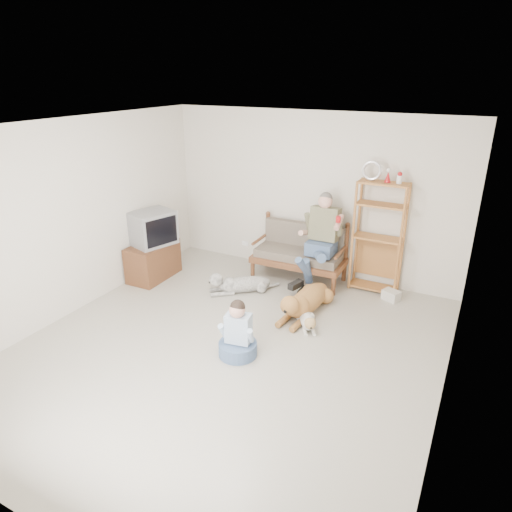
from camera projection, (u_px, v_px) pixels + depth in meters
The scene contains 17 objects.
floor at pixel (228, 349), 5.74m from camera, with size 5.50×5.50×0.00m, color #BBB6A4.
ceiling at pixel (222, 129), 4.72m from camera, with size 5.50×5.50×0.00m, color silver.
wall_back at pixel (311, 196), 7.49m from camera, with size 5.00×5.00×0.00m, color beige.
wall_front at pixel (8, 386), 2.97m from camera, with size 5.00×5.00×0.00m, color beige.
wall_left at pixel (70, 219), 6.30m from camera, with size 5.50×5.50×0.00m, color beige.
wall_right at pixel (460, 296), 4.17m from camera, with size 5.50×5.50×0.00m, color beige.
loveseat at pixel (300, 251), 7.54m from camera, with size 1.52×0.74×0.95m.
man at pixel (317, 247), 7.09m from camera, with size 0.58×0.83×1.35m.
etagere at pixel (378, 236), 6.99m from camera, with size 0.78×0.34×2.04m.
book_stack at pixel (391, 295), 6.95m from camera, with size 0.25×0.18×0.16m, color white.
tv_stand at pixel (153, 261), 7.65m from camera, with size 0.51×0.91×0.60m.
crt_tv at pixel (153, 228), 7.44m from camera, with size 0.70×0.79×0.55m.
wall_outlet at pixel (245, 243), 8.41m from camera, with size 0.12×0.02×0.08m, color white.
golden_retriever at pixel (305, 301), 6.54m from camera, with size 0.47×1.52×0.46m.
shaggy_dog at pixel (238, 284), 7.18m from camera, with size 0.93×0.86×0.36m.
terrier at pixel (308, 322), 6.17m from camera, with size 0.41×0.58×0.25m.
child at pixel (238, 336), 5.54m from camera, with size 0.48×0.48×0.75m.
Camera 1 is at (2.56, -4.16, 3.26)m, focal length 32.00 mm.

